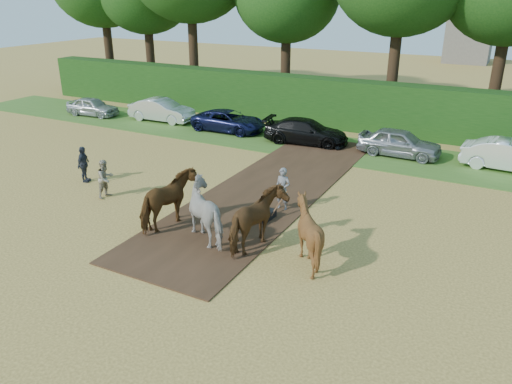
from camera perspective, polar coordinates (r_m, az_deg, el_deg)
The scene contains 8 objects.
ground at distance 17.33m, azimuth -13.24°, elevation -6.40°, with size 120.00×120.00×0.00m, color gold.
earth_strip at distance 21.85m, azimuth 1.71°, elevation 0.41°, with size 4.50×17.00×0.05m, color #472D1C.
grass_verge at distance 28.48m, azimuth 5.26°, elevation 5.52°, with size 50.00×5.00×0.03m, color #38601E.
hedgerow at distance 32.20m, azimuth 8.53°, elevation 10.04°, with size 46.00×1.60×3.00m, color #14380F.
spectator_near at distance 21.67m, azimuth -16.82°, elevation 1.47°, with size 0.79×0.62×1.63m, color #B1A68B.
spectator_far at distance 23.72m, azimuth -19.10°, elevation 3.00°, with size 0.97×0.40×1.65m, color #272B34.
plough_team at distance 16.86m, azimuth -2.33°, elevation -2.68°, with size 6.93×4.84×2.08m.
parked_cars at distance 27.45m, azimuth 12.03°, elevation 5.96°, with size 40.41×2.87×1.48m.
Camera 1 is at (10.41, -11.25, 8.10)m, focal length 35.00 mm.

